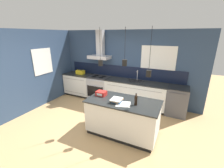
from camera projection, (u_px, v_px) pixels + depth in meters
ground_plane at (95, 126)px, 4.22m from camera, size 16.00×16.00×0.00m
wall_back at (121, 65)px, 5.52m from camera, size 5.60×2.10×2.60m
wall_left at (46, 68)px, 5.39m from camera, size 0.08×3.80×2.60m
counter_run_left at (79, 84)px, 6.25m from camera, size 1.16×0.64×0.91m
counter_run_sink at (135, 94)px, 5.27m from camera, size 2.13×0.64×1.27m
oven_range at (99, 88)px, 5.85m from camera, size 0.79×0.66×0.91m
dishwasher at (177, 101)px, 4.71m from camera, size 0.62×0.65×0.91m
kitchen_island at (123, 117)px, 3.77m from camera, size 1.77×0.90×0.91m
bottle_on_island at (136, 100)px, 3.38m from camera, size 0.07×0.07×0.29m
book_stack at (117, 100)px, 3.56m from camera, size 0.27×0.32×0.09m
red_supply_box at (101, 93)px, 3.94m from camera, size 0.26×0.21×0.11m
paper_pile at (123, 104)px, 3.45m from camera, size 0.40×0.38×0.01m
yellow_toolbox at (80, 72)px, 6.04m from camera, size 0.34×0.18×0.19m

